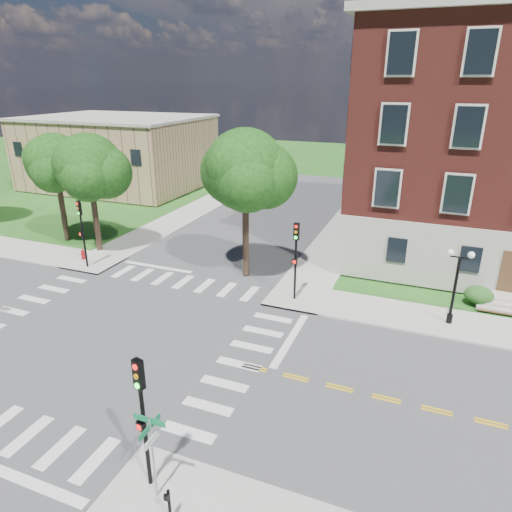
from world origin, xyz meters
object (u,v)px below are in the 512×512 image
at_px(traffic_signal_se, 142,408).
at_px(traffic_signal_nw, 82,225).
at_px(traffic_signal_ne, 296,252).
at_px(street_sign_pole, 152,442).
at_px(fire_hydrant, 83,255).
at_px(twin_lamp_west, 456,283).
at_px(push_button_post, 169,504).

height_order(traffic_signal_se, traffic_signal_nw, same).
xyz_separation_m(traffic_signal_se, traffic_signal_ne, (0.43, 14.77, 0.00)).
relative_size(traffic_signal_nw, street_sign_pole, 1.55).
bearing_deg(traffic_signal_nw, fire_hydrant, 139.75).
bearing_deg(fire_hydrant, street_sign_pole, -43.32).
bearing_deg(street_sign_pole, traffic_signal_nw, 136.44).
relative_size(traffic_signal_se, twin_lamp_west, 1.13).
distance_m(twin_lamp_west, push_button_post, 17.95).
bearing_deg(traffic_signal_ne, fire_hydrant, 178.21).
distance_m(traffic_signal_se, push_button_post, 2.90).
relative_size(traffic_signal_nw, fire_hydrant, 6.40).
height_order(traffic_signal_nw, street_sign_pole, traffic_signal_nw).
height_order(push_button_post, fire_hydrant, push_button_post).
height_order(twin_lamp_west, fire_hydrant, twin_lamp_west).
xyz_separation_m(push_button_post, fire_hydrant, (-17.42, 16.24, -0.33)).
bearing_deg(fire_hydrant, twin_lamp_west, -0.41).
bearing_deg(traffic_signal_nw, push_button_post, -43.20).
relative_size(traffic_signal_ne, street_sign_pole, 1.55).
xyz_separation_m(twin_lamp_west, push_button_post, (-7.84, -16.05, -1.73)).
bearing_deg(fire_hydrant, traffic_signal_se, -43.58).
distance_m(push_button_post, fire_hydrant, 23.81).
bearing_deg(traffic_signal_nw, street_sign_pole, -43.56).
relative_size(street_sign_pole, fire_hydrant, 4.13).
relative_size(traffic_signal_nw, push_button_post, 4.00).
distance_m(twin_lamp_west, street_sign_pole, 17.71).
height_order(traffic_signal_se, street_sign_pole, traffic_signal_se).
xyz_separation_m(traffic_signal_ne, twin_lamp_west, (8.77, 0.33, -0.66)).
height_order(traffic_signal_ne, street_sign_pole, traffic_signal_ne).
bearing_deg(twin_lamp_west, fire_hydrant, 179.59).
bearing_deg(traffic_signal_nw, traffic_signal_se, -43.85).
height_order(street_sign_pole, fire_hydrant, street_sign_pole).
bearing_deg(traffic_signal_nw, twin_lamp_west, 2.14).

